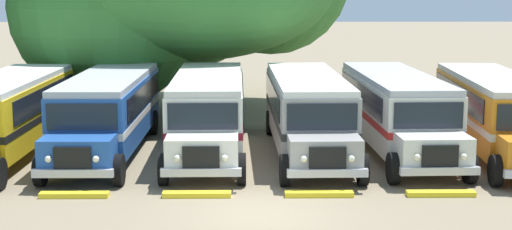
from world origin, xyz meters
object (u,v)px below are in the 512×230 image
object	(u,v)px
parked_bus_slot_1	(8,112)
parked_bus_slot_5	(396,108)
parked_bus_slot_3	(208,109)
parked_bus_slot_4	(308,109)
parked_bus_slot_2	(108,110)
parked_bus_slot_6	(495,110)

from	to	relation	value
parked_bus_slot_1	parked_bus_slot_5	bearing A→B (deg)	92.88
parked_bus_slot_3	parked_bus_slot_5	size ratio (longest dim) A/B	1.00
parked_bus_slot_4	parked_bus_slot_5	bearing A→B (deg)	92.05
parked_bus_slot_2	parked_bus_slot_4	size ratio (longest dim) A/B	1.00
parked_bus_slot_1	parked_bus_slot_2	size ratio (longest dim) A/B	1.00
parked_bus_slot_2	parked_bus_slot_5	distance (m)	10.64
parked_bus_slot_3	parked_bus_slot_6	bearing A→B (deg)	87.24
parked_bus_slot_3	parked_bus_slot_6	world-z (taller)	same
parked_bus_slot_5	parked_bus_slot_6	world-z (taller)	same
parked_bus_slot_4	parked_bus_slot_6	xyz separation A→B (m)	(6.85, -0.25, 0.00)
parked_bus_slot_1	parked_bus_slot_5	xyz separation A→B (m)	(14.17, 0.59, 0.00)
parked_bus_slot_3	parked_bus_slot_1	bearing A→B (deg)	-86.44
parked_bus_slot_5	parked_bus_slot_2	bearing A→B (deg)	-91.33
parked_bus_slot_5	parked_bus_slot_4	bearing A→B (deg)	-88.58
parked_bus_slot_1	parked_bus_slot_4	world-z (taller)	same
parked_bus_slot_4	parked_bus_slot_6	distance (m)	6.86
parked_bus_slot_2	parked_bus_slot_6	xyz separation A→B (m)	(14.17, -0.32, 0.00)
parked_bus_slot_3	parked_bus_slot_5	bearing A→B (deg)	89.86
parked_bus_slot_2	parked_bus_slot_1	bearing A→B (deg)	-82.22
parked_bus_slot_2	parked_bus_slot_5	bearing A→B (deg)	91.21
parked_bus_slot_2	parked_bus_slot_3	distance (m)	3.67
parked_bus_slot_3	parked_bus_slot_2	bearing A→B (deg)	-89.46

